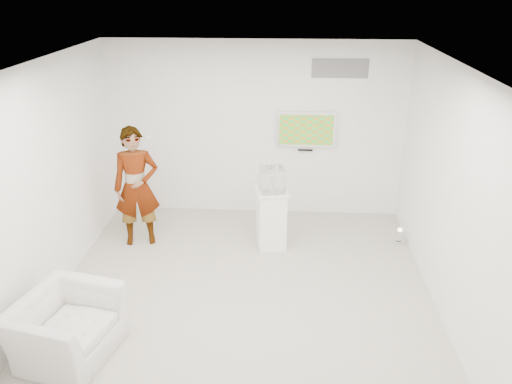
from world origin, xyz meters
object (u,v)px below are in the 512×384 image
tv (306,129)px  armchair (66,327)px  person (137,187)px  pedestal (271,219)px  floor_uplight (399,236)px

tv → armchair: size_ratio=0.92×
person → pedestal: size_ratio=2.00×
armchair → pedestal: size_ratio=1.15×
tv → pedestal: size_ratio=1.06×
person → armchair: (-0.12, -2.58, -0.59)m
floor_uplight → tv: bearing=145.8°
tv → person: bearing=-155.1°
pedestal → armchair: bearing=-130.3°
person → floor_uplight: bearing=-10.6°
tv → person: 2.93m
person → floor_uplight: 4.18m
tv → pedestal: 1.71m
tv → armchair: tv is taller
tv → floor_uplight: tv is taller
person → armchair: size_ratio=1.73×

